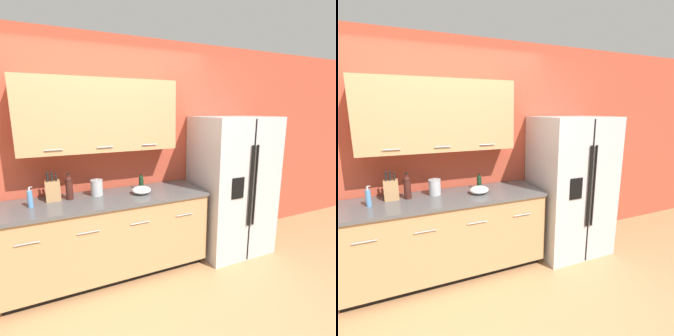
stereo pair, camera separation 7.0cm
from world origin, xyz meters
TOP-DOWN VIEW (x-y plane):
  - ground_plane at (0.00, 0.00)m, footprint 14.00×14.00m
  - wall_back at (-0.01, 1.27)m, footprint 10.00×0.39m
  - counter_unit at (-0.06, 0.97)m, footprint 2.13×0.64m
  - refrigerator at (1.51, 0.90)m, footprint 0.91×0.78m
  - knife_block at (-0.58, 1.09)m, footprint 0.14×0.11m
  - wine_bottle at (-0.42, 1.06)m, footprint 0.07×0.07m
  - soap_dispenser at (-0.78, 0.97)m, footprint 0.05×0.05m
  - oil_bottle at (0.36, 1.08)m, footprint 0.05×0.05m
  - steel_canister at (-0.15, 1.07)m, footprint 0.13×0.13m
  - mixing_bowl at (0.31, 0.93)m, footprint 0.21×0.21m

SIDE VIEW (x-z plane):
  - ground_plane at x=0.00m, z-range 0.00..0.00m
  - counter_unit at x=-0.06m, z-range 0.01..0.91m
  - refrigerator at x=1.51m, z-range 0.00..1.73m
  - mixing_bowl at x=0.31m, z-range 0.90..0.98m
  - soap_dispenser at x=-0.78m, z-range 0.89..1.09m
  - steel_canister at x=-0.15m, z-range 0.89..1.08m
  - oil_bottle at x=0.36m, z-range 0.90..1.08m
  - knife_block at x=-0.58m, z-range 0.86..1.16m
  - wine_bottle at x=-0.42m, z-range 0.89..1.17m
  - wall_back at x=-0.01m, z-range 0.10..2.70m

